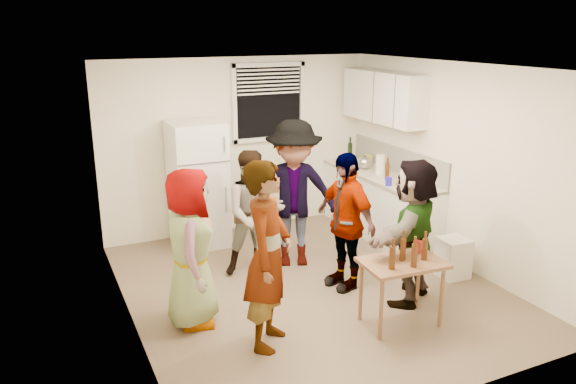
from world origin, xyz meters
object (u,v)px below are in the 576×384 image
beer_bottle_counter (387,180)px  blue_cup (388,186)px  refrigerator (198,184)px  trash_bin (453,257)px  serving_table (399,323)px  red_cup (417,252)px  kettle (365,169)px  guest_black (343,285)px  guest_stripe (269,342)px  wine_bottle (350,160)px  beer_bottle_table (424,260)px  guest_back_left (255,272)px  guest_orange (409,299)px  guest_back_right (294,263)px  guest_grey (194,321)px

beer_bottle_counter → blue_cup: 0.31m
refrigerator → trash_bin: (2.44, -2.34, -0.60)m
serving_table → red_cup: size_ratio=6.48×
kettle → guest_black: (-1.28, -1.60, -0.90)m
beer_bottle_counter → guest_stripe: bearing=-145.3°
wine_bottle → beer_bottle_table: (-1.09, -3.23, -0.22)m
guest_stripe → guest_black: 1.49m
beer_bottle_counter → red_cup: bearing=-115.8°
beer_bottle_table → guest_back_left: (-1.07, 1.83, -0.68)m
red_cup → guest_black: bearing=111.1°
blue_cup → guest_black: bearing=-146.9°
beer_bottle_table → kettle: bearing=69.5°
beer_bottle_counter → beer_bottle_table: size_ratio=1.04×
blue_cup → guest_orange: bearing=-114.2°
refrigerator → beer_bottle_table: bearing=-65.1°
guest_back_right → guest_black: 0.86m
trash_bin → red_cup: bearing=-151.5°
beer_bottle_counter → red_cup: beer_bottle_counter is taller
guest_orange → refrigerator: bearing=-92.8°
guest_back_left → beer_bottle_table: bearing=-50.2°
guest_back_right → guest_orange: bearing=-41.3°
red_cup → guest_back_right: 1.92m
guest_black → kettle: bearing=132.0°
serving_table → guest_back_left: (-0.86, 1.78, 0.00)m
wine_bottle → guest_black: wine_bottle is taller
guest_back_left → guest_back_right: 0.54m
guest_back_left → guest_orange: size_ratio=0.95×
kettle → guest_stripe: 3.59m
beer_bottle_counter → trash_bin: bearing=-86.1°
refrigerator → guest_black: (1.12, -1.99, -0.85)m
beer_bottle_table → guest_stripe: beer_bottle_table is taller
red_cup → guest_stripe: (-1.61, 0.11, -0.68)m
kettle → guest_orange: bearing=-105.0°
wine_bottle → guest_grey: size_ratio=0.16×
beer_bottle_table → guest_back_right: size_ratio=0.12×
guest_back_right → red_cup: bearing=-49.4°
blue_cup → beer_bottle_table: size_ratio=0.52×
beer_bottle_counter → guest_back_right: (-1.47, -0.14, -0.90)m
wine_bottle → beer_bottle_table: bearing=-108.6°
red_cup → blue_cup: bearing=65.1°
guest_black → guest_orange: (0.48, -0.61, 0.00)m
trash_bin → guest_back_left: 2.40m
beer_bottle_table → guest_back_right: bearing=105.9°
beer_bottle_counter → guest_back_right: 1.73m
trash_bin → beer_bottle_table: 1.32m
guest_black → serving_table: bearing=-5.4°
beer_bottle_counter → guest_grey: bearing=-161.0°
guest_orange → beer_bottle_counter: bearing=-149.9°
guest_orange → guest_grey: bearing=-47.4°
blue_cup → beer_bottle_table: (-0.78, -1.74, -0.22)m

